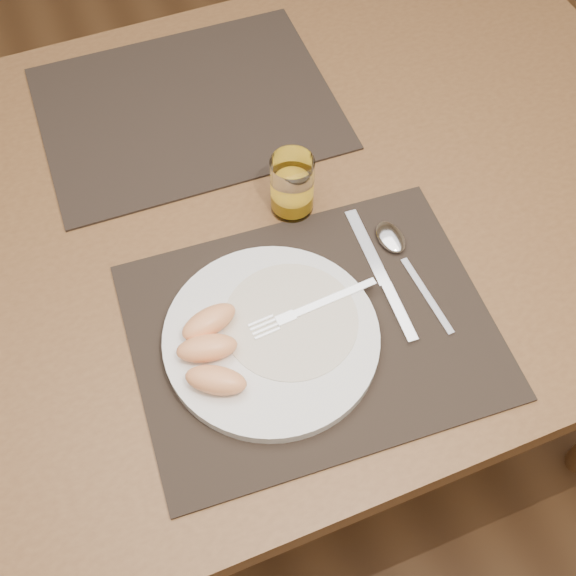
{
  "coord_description": "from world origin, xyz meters",
  "views": [
    {
      "loc": [
        -0.18,
        -0.62,
        1.55
      ],
      "look_at": [
        0.01,
        -0.16,
        0.77
      ],
      "focal_mm": 45.0,
      "sensor_mm": 36.0,
      "label": 1
    }
  ],
  "objects_px": {
    "placemat_far": "(187,108)",
    "fork": "(303,311)",
    "plate": "(271,338)",
    "spoon": "(396,245)",
    "placemat_near": "(312,330)",
    "table": "(242,244)",
    "knife": "(385,284)",
    "juice_glass": "(292,187)"
  },
  "relations": [
    {
      "from": "placemat_near",
      "to": "plate",
      "type": "distance_m",
      "value": 0.05
    },
    {
      "from": "placemat_near",
      "to": "fork",
      "type": "distance_m",
      "value": 0.03
    },
    {
      "from": "table",
      "to": "placemat_near",
      "type": "distance_m",
      "value": 0.24
    },
    {
      "from": "table",
      "to": "knife",
      "type": "bearing_deg",
      "value": -55.27
    },
    {
      "from": "knife",
      "to": "fork",
      "type": "bearing_deg",
      "value": -177.36
    },
    {
      "from": "table",
      "to": "spoon",
      "type": "bearing_deg",
      "value": -39.82
    },
    {
      "from": "table",
      "to": "plate",
      "type": "height_order",
      "value": "plate"
    },
    {
      "from": "knife",
      "to": "placemat_far",
      "type": "bearing_deg",
      "value": 108.8
    },
    {
      "from": "placemat_near",
      "to": "spoon",
      "type": "bearing_deg",
      "value": 25.78
    },
    {
      "from": "table",
      "to": "placemat_far",
      "type": "relative_size",
      "value": 3.11
    },
    {
      "from": "placemat_near",
      "to": "placemat_far",
      "type": "distance_m",
      "value": 0.44
    },
    {
      "from": "placemat_far",
      "to": "plate",
      "type": "xyz_separation_m",
      "value": [
        -0.03,
        -0.44,
        0.01
      ]
    },
    {
      "from": "knife",
      "to": "plate",
      "type": "bearing_deg",
      "value": -172.83
    },
    {
      "from": "juice_glass",
      "to": "plate",
      "type": "bearing_deg",
      "value": -118.93
    },
    {
      "from": "plate",
      "to": "knife",
      "type": "bearing_deg",
      "value": 7.17
    },
    {
      "from": "placemat_near",
      "to": "plate",
      "type": "height_order",
      "value": "plate"
    },
    {
      "from": "plate",
      "to": "knife",
      "type": "height_order",
      "value": "plate"
    },
    {
      "from": "placemat_near",
      "to": "spoon",
      "type": "distance_m",
      "value": 0.17
    },
    {
      "from": "placemat_far",
      "to": "fork",
      "type": "relative_size",
      "value": 2.57
    },
    {
      "from": "spoon",
      "to": "placemat_near",
      "type": "bearing_deg",
      "value": -154.22
    },
    {
      "from": "spoon",
      "to": "juice_glass",
      "type": "bearing_deg",
      "value": 130.65
    },
    {
      "from": "placemat_near",
      "to": "spoon",
      "type": "relative_size",
      "value": 2.35
    },
    {
      "from": "placemat_far",
      "to": "fork",
      "type": "height_order",
      "value": "fork"
    },
    {
      "from": "placemat_near",
      "to": "knife",
      "type": "distance_m",
      "value": 0.12
    },
    {
      "from": "placemat_far",
      "to": "spoon",
      "type": "relative_size",
      "value": 2.35
    },
    {
      "from": "fork",
      "to": "knife",
      "type": "xyz_separation_m",
      "value": [
        0.12,
        0.01,
        -0.02
      ]
    },
    {
      "from": "table",
      "to": "placemat_far",
      "type": "distance_m",
      "value": 0.24
    },
    {
      "from": "placemat_near",
      "to": "table",
      "type": "bearing_deg",
      "value": 95.09
    },
    {
      "from": "table",
      "to": "placemat_far",
      "type": "height_order",
      "value": "placemat_far"
    },
    {
      "from": "table",
      "to": "fork",
      "type": "relative_size",
      "value": 7.99
    },
    {
      "from": "plate",
      "to": "knife",
      "type": "distance_m",
      "value": 0.17
    },
    {
      "from": "spoon",
      "to": "juice_glass",
      "type": "xyz_separation_m",
      "value": [
        -0.1,
        0.12,
        0.04
      ]
    },
    {
      "from": "table",
      "to": "placemat_near",
      "type": "height_order",
      "value": "placemat_near"
    },
    {
      "from": "placemat_near",
      "to": "juice_glass",
      "type": "height_order",
      "value": "juice_glass"
    },
    {
      "from": "spoon",
      "to": "table",
      "type": "bearing_deg",
      "value": 140.18
    },
    {
      "from": "placemat_far",
      "to": "knife",
      "type": "distance_m",
      "value": 0.44
    },
    {
      "from": "fork",
      "to": "spoon",
      "type": "xyz_separation_m",
      "value": [
        0.16,
        0.05,
        -0.01
      ]
    },
    {
      "from": "table",
      "to": "placemat_near",
      "type": "xyz_separation_m",
      "value": [
        0.02,
        -0.22,
        0.09
      ]
    },
    {
      "from": "placemat_far",
      "to": "knife",
      "type": "height_order",
      "value": "knife"
    },
    {
      "from": "plate",
      "to": "spoon",
      "type": "xyz_separation_m",
      "value": [
        0.21,
        0.07,
        -0.0
      ]
    },
    {
      "from": "fork",
      "to": "knife",
      "type": "height_order",
      "value": "fork"
    },
    {
      "from": "fork",
      "to": "table",
      "type": "bearing_deg",
      "value": 94.3
    }
  ]
}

